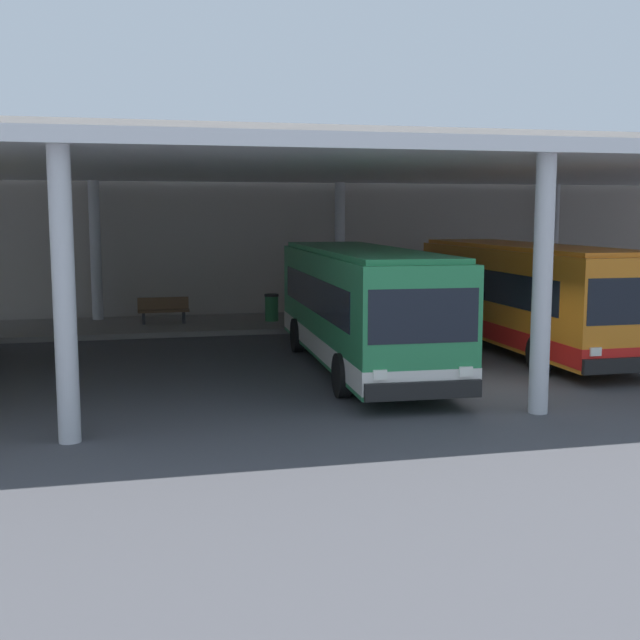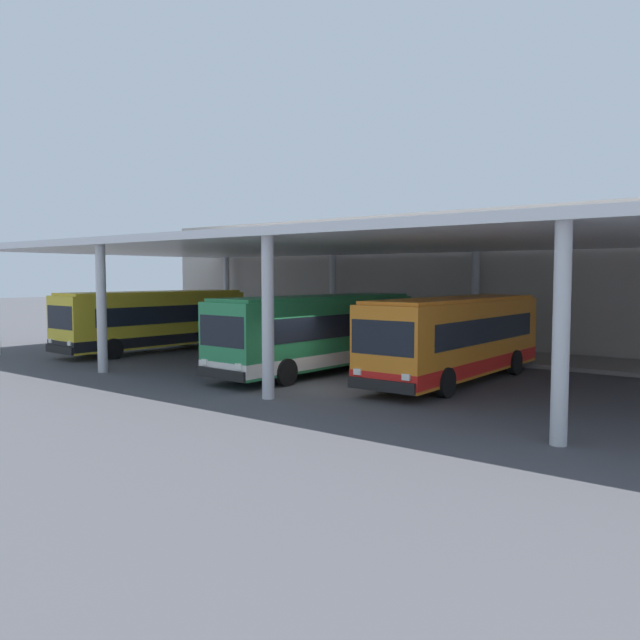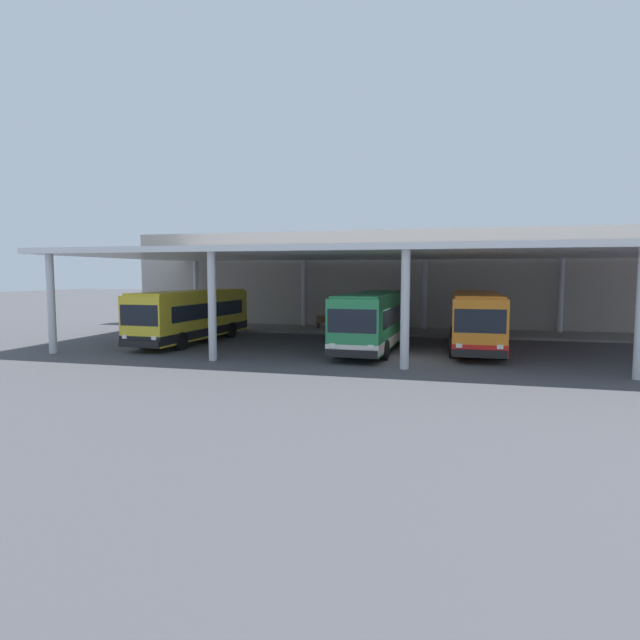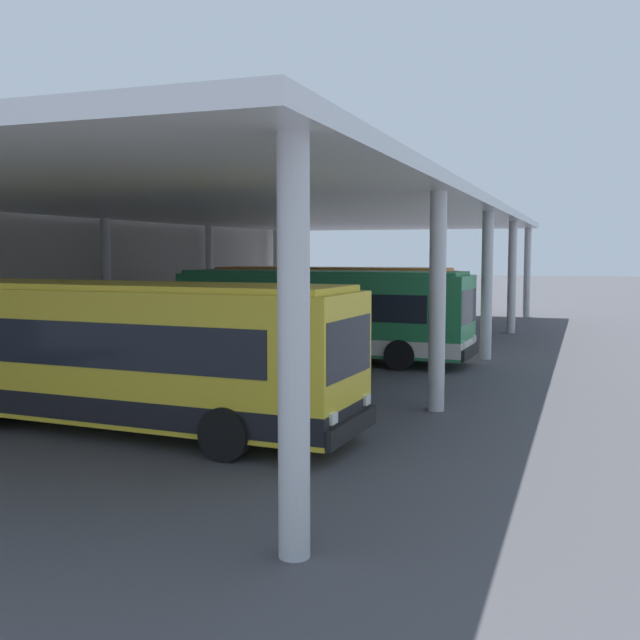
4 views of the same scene
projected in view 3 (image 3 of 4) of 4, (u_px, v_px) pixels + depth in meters
The scene contains 9 objects.
ground_plane at pixel (409, 360), 25.50m from camera, with size 200.00×200.00×0.00m, color #47474C.
platform_kerb at pixel (423, 332), 36.83m from camera, with size 42.00×4.50×0.18m, color gray.
station_building_facade at pixel (426, 280), 39.64m from camera, with size 48.00×1.60×7.54m, color #ADA399.
canopy_shelter at pixel (418, 255), 30.34m from camera, with size 40.00×17.00×5.55m.
bus_nearest_bay at pixel (192, 315), 32.03m from camera, with size 3.08×10.64×3.17m.
bus_second_bay at pixel (373, 320), 28.75m from camera, with size 3.03×10.63×3.17m.
bus_middle_bay at pixel (476, 320), 28.81m from camera, with size 2.76×10.54×3.17m.
bench_waiting at pixel (328, 322), 38.56m from camera, with size 1.80×0.45×0.92m.
trash_bin at pixel (379, 323), 37.35m from camera, with size 0.52×0.52×0.98m.
Camera 3 is at (2.04, -25.52, 4.20)m, focal length 29.24 mm.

